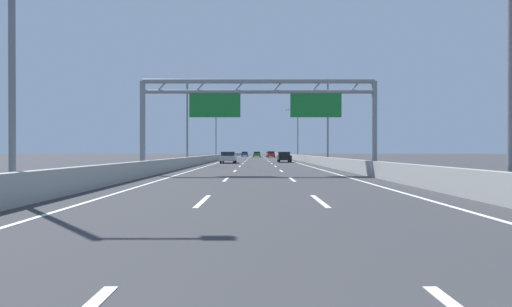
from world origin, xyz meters
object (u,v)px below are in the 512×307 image
streetlamp_right_mid (327,116)px  streetlamp_left_mid (190,116)px  streetlamp_left_far (218,131)px  red_car (272,154)px  yellow_car (270,154)px  green_car (258,154)px  streetlamp_left_near (21,26)px  blue_car (246,154)px  streetlamp_right_near (504,26)px  black_car (285,157)px  silver_car (229,157)px  streetlamp_right_far (297,131)px  sign_gantry (261,102)px

streetlamp_right_mid → streetlamp_left_mid: bearing=180.0°
streetlamp_left_far → red_car: bearing=64.7°
yellow_car → streetlamp_left_far: bearing=-106.7°
green_car → red_car: red_car is taller
red_car → yellow_car: bearing=89.9°
streetlamp_left_near → blue_car: streetlamp_left_near is taller
green_car → yellow_car: yellow_car is taller
streetlamp_left_far → green_car: (7.53, 27.82, -4.65)m
green_car → streetlamp_right_near: bearing=-85.2°
streetlamp_left_mid → blue_car: size_ratio=2.03×
streetlamp_right_near → streetlamp_left_near: bearing=180.0°
streetlamp_right_near → black_car: bearing=95.0°
black_car → green_car: size_ratio=0.92×
silver_car → streetlamp_left_mid: bearing=-116.6°
streetlamp_left_near → green_car: 88.85m
blue_car → silver_car: silver_car is taller
streetlamp_right_near → green_car: (-7.40, 88.41, -4.65)m
streetlamp_left_near → black_car: 43.86m
streetlamp_right_near → streetlamp_left_mid: bearing=116.2°
streetlamp_right_mid → green_car: (-7.40, 58.12, -4.65)m
streetlamp_left_far → red_car: streetlamp_left_far is taller
black_car → streetlamp_left_near: bearing=-105.0°
streetlamp_right_far → blue_car: 42.72m
streetlamp_left_near → silver_car: streetlamp_left_near is taller
sign_gantry → yellow_car: size_ratio=3.55×
yellow_car → streetlamp_left_mid: bearing=-99.4°
yellow_car → silver_car: bearing=-97.0°
streetlamp_right_near → yellow_car: 97.66m
streetlamp_left_mid → streetlamp_right_far: size_ratio=1.00×
streetlamp_right_near → sign_gantry: bearing=118.2°
streetlamp_right_near → green_car: 88.84m
sign_gantry → green_car: size_ratio=3.37×
red_car → silver_car: (-7.32, -46.22, -0.02)m
black_car → red_car: bearing=90.3°
silver_car → streetlamp_left_near: bearing=-95.6°
streetlamp_left_mid → yellow_car: size_ratio=2.14×
sign_gantry → black_car: bearing=82.6°
black_car → silver_car: (-7.52, -4.37, 0.01)m
silver_car → yellow_car: silver_car is taller
streetlamp_left_far → black_car: (11.25, -18.45, -4.65)m
silver_car → sign_gantry: bearing=-80.9°
black_car → streetlamp_right_near: bearing=-85.0°
streetlamp_left_far → blue_car: streetlamp_left_far is taller
streetlamp_right_mid → red_car: 54.03m
streetlamp_right_mid → streetlamp_left_near: bearing=-116.2°
sign_gantry → silver_car: 24.66m
streetlamp_right_far → red_car: bearing=99.4°
streetlamp_left_far → silver_car: bearing=-80.7°
green_car → silver_car: bearing=-94.3°
streetlamp_right_mid → yellow_car: size_ratio=2.14×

